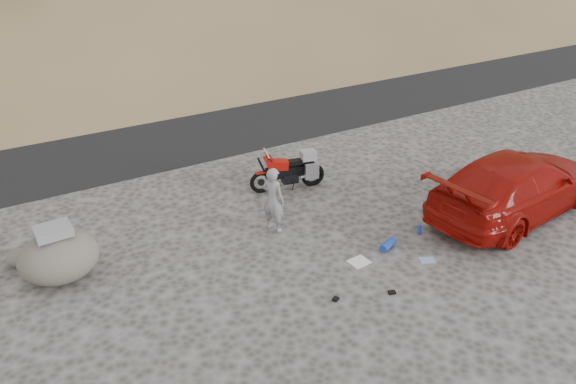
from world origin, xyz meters
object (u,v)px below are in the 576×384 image
motorcycle (291,171)px  man (274,229)px  boulder (59,256)px  red_car (511,211)px

motorcycle → man: (-1.48, -1.67, -0.54)m
motorcycle → boulder: 6.39m
man → red_car: (5.71, -2.32, 0.00)m
man → boulder: size_ratio=0.90×
motorcycle → boulder: bearing=-157.1°
man → boulder: 4.87m
motorcycle → red_car: motorcycle is taller
red_car → boulder: 10.91m
man → motorcycle: bearing=-66.2°
red_car → boulder: (-10.52, 2.85, 0.55)m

